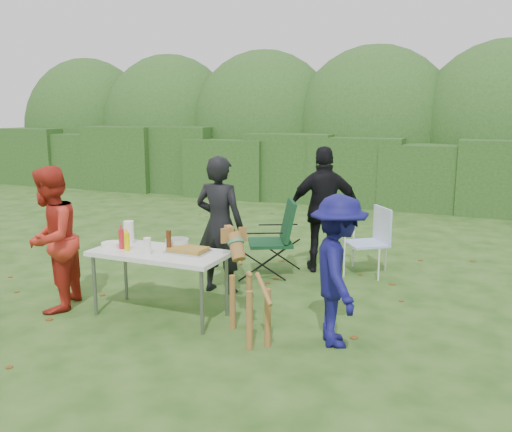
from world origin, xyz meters
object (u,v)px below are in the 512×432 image
at_px(mustard_bottle, 127,242).
at_px(person_cook, 220,225).
at_px(folding_table, 159,256).
at_px(beer_bottle, 169,241).
at_px(paper_towel_roll, 129,232).
at_px(ketchup_bottle, 121,239).
at_px(person_black_puffy, 324,210).
at_px(person_red_jacket, 51,239).
at_px(dog, 249,290).
at_px(lawn_chair, 366,241).
at_px(camping_chair, 270,238).
at_px(child, 338,271).

bearing_deg(mustard_bottle, person_cook, 62.96).
bearing_deg(folding_table, beer_bottle, 4.87).
distance_m(beer_bottle, paper_towel_roll, 0.67).
bearing_deg(ketchup_bottle, folding_table, 9.04).
distance_m(folding_table, person_black_puffy, 2.67).
relative_size(person_cook, person_red_jacket, 1.04).
distance_m(person_black_puffy, dog, 2.58).
bearing_deg(lawn_chair, person_red_jacket, 5.81).
bearing_deg(folding_table, camping_chair, 73.15).
relative_size(person_cook, lawn_chair, 1.82).
relative_size(folding_table, ketchup_bottle, 6.82).
xyz_separation_m(ketchup_bottle, beer_bottle, (0.57, 0.08, 0.01)).
relative_size(person_cook, camping_chair, 1.62).
relative_size(person_black_puffy, dog, 1.67).
height_order(camping_chair, mustard_bottle, camping_chair).
bearing_deg(lawn_chair, folding_table, 17.52).
bearing_deg(folding_table, ketchup_bottle, -170.96).
relative_size(folding_table, person_red_jacket, 0.91).
height_order(child, beer_bottle, child).
bearing_deg(person_black_puffy, dog, 65.08).
bearing_deg(ketchup_bottle, person_black_puffy, 56.76).
xyz_separation_m(folding_table, child, (2.00, 0.05, 0.05)).
bearing_deg(mustard_bottle, dog, -1.49).
relative_size(folding_table, camping_chair, 1.41).
relative_size(person_cook, paper_towel_roll, 6.63).
xyz_separation_m(mustard_bottle, ketchup_bottle, (-0.11, 0.05, 0.01)).
distance_m(person_cook, person_red_jacket, 1.97).
bearing_deg(beer_bottle, child, 1.21).
xyz_separation_m(person_red_jacket, beer_bottle, (1.36, 0.33, 0.03)).
relative_size(child, mustard_bottle, 7.41).
bearing_deg(person_cook, person_red_jacket, 41.25).
distance_m(person_cook, child, 2.00).
bearing_deg(person_black_puffy, camping_chair, 16.77).
distance_m(mustard_bottle, beer_bottle, 0.47).
bearing_deg(mustard_bottle, person_red_jacket, -167.87).
height_order(dog, beer_bottle, dog).
relative_size(camping_chair, lawn_chair, 1.12).
bearing_deg(person_red_jacket, folding_table, 83.85).
bearing_deg(dog, camping_chair, -27.30).
relative_size(person_black_puffy, paper_towel_roll, 6.83).
bearing_deg(person_cook, mustard_bottle, 62.57).
height_order(beer_bottle, paper_towel_roll, paper_towel_roll).
bearing_deg(mustard_bottle, person_black_puffy, 59.12).
relative_size(lawn_chair, beer_bottle, 3.95).
distance_m(child, dog, 0.90).
bearing_deg(ketchup_bottle, person_cook, 57.43).
bearing_deg(camping_chair, person_cook, 41.80).
xyz_separation_m(person_red_jacket, lawn_chair, (2.99, 2.81, -0.35)).
height_order(person_black_puffy, ketchup_bottle, person_black_puffy).
height_order(person_black_puffy, paper_towel_roll, person_black_puffy).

